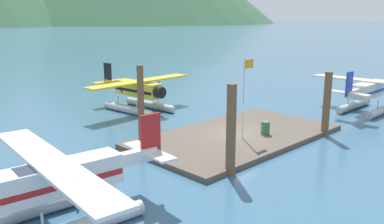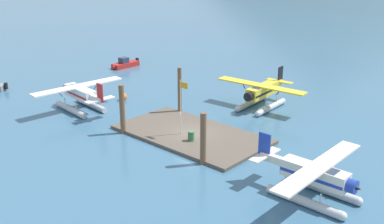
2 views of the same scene
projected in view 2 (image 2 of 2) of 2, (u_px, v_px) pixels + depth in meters
name	position (u px, v px, depth m)	size (l,w,h in m)	color
ground_plane	(191.00, 136.00, 43.81)	(1200.00, 1200.00, 0.00)	#38607F
dock_platform	(191.00, 134.00, 43.77)	(14.23, 7.80, 0.30)	brown
piling_near_left	(122.00, 109.00, 43.66)	(0.50, 0.50, 4.76)	brown
piling_near_right	(203.00, 139.00, 37.37)	(0.50, 0.50, 4.41)	brown
piling_far_left	(180.00, 91.00, 48.87)	(0.42, 0.42, 5.03)	brown
flagpole	(182.00, 100.00, 42.26)	(0.95, 0.10, 5.24)	silver
fuel_drum	(191.00, 136.00, 41.80)	(0.62, 0.62, 0.88)	#33663D
mooring_buoy	(123.00, 97.00, 53.83)	(0.87, 0.87, 0.87)	orange
seaplane_yellow_bow_centre	(261.00, 94.00, 50.98)	(10.47, 7.97, 3.84)	#B7BABF
seaplane_white_port_aft	(80.00, 96.00, 50.31)	(7.96, 10.49, 3.84)	#B7BABF
seaplane_cream_stbd_aft	(314.00, 179.00, 32.27)	(7.98, 10.41, 3.84)	#B7BABF
boat_red_open_west	(125.00, 64.00, 68.80)	(1.56, 4.89, 1.50)	#B2231E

